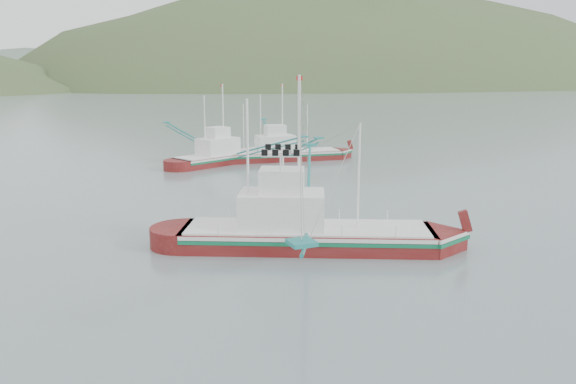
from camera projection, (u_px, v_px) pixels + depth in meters
name	position (u px, v px, depth m)	size (l,w,h in m)	color
ground	(324.00, 260.00, 35.15)	(1200.00, 1200.00, 0.00)	slate
main_boat	(305.00, 211.00, 37.22)	(17.12, 28.78, 12.29)	#5E0F0E
bg_boat_far	(226.00, 146.00, 72.73)	(15.19, 25.59, 10.92)	#5E0F0E
bg_boat_right	(284.00, 148.00, 75.12)	(15.21, 26.87, 10.91)	#5E0F0E
headland_right	(358.00, 85.00, 512.91)	(684.00, 432.00, 306.00)	#3B4D27
ridge_distant	(107.00, 84.00, 554.21)	(960.00, 400.00, 240.00)	slate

